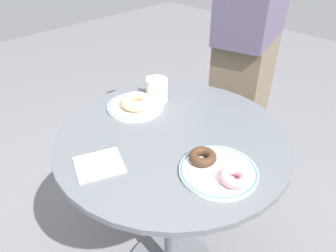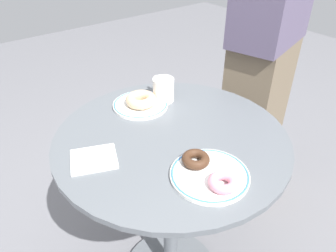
{
  "view_description": "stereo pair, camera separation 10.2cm",
  "coord_description": "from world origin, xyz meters",
  "px_view_note": "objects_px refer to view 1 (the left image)",
  "views": [
    {
      "loc": [
        0.57,
        -0.58,
        1.33
      ],
      "look_at": [
        -0.03,
        0.01,
        0.76
      ],
      "focal_mm": 34.46,
      "sensor_mm": 36.0,
      "label": 1
    },
    {
      "loc": [
        0.64,
        -0.51,
        1.33
      ],
      "look_at": [
        -0.03,
        0.01,
        0.76
      ],
      "focal_mm": 34.46,
      "sensor_mm": 36.0,
      "label": 2
    }
  ],
  "objects_px": {
    "donut_pink_frosted": "(234,177)",
    "donut_chocolate": "(203,157)",
    "plate_right": "(218,171)",
    "coffee_mug": "(156,90)",
    "donut_glazed": "(136,101)",
    "cafe_table": "(172,189)",
    "person_figure": "(247,51)",
    "paper_napkin": "(99,165)",
    "plate_left": "(135,106)"
  },
  "relations": [
    {
      "from": "donut_glazed",
      "to": "plate_right",
      "type": "bearing_deg",
      "value": -8.16
    },
    {
      "from": "donut_glazed",
      "to": "donut_pink_frosted",
      "type": "distance_m",
      "value": 0.47
    },
    {
      "from": "paper_napkin",
      "to": "coffee_mug",
      "type": "distance_m",
      "value": 0.4
    },
    {
      "from": "donut_pink_frosted",
      "to": "coffee_mug",
      "type": "bearing_deg",
      "value": 160.93
    },
    {
      "from": "plate_right",
      "to": "donut_glazed",
      "type": "height_order",
      "value": "donut_glazed"
    },
    {
      "from": "donut_chocolate",
      "to": "paper_napkin",
      "type": "height_order",
      "value": "donut_chocolate"
    },
    {
      "from": "donut_pink_frosted",
      "to": "donut_chocolate",
      "type": "xyz_separation_m",
      "value": [
        -0.11,
        0.01,
        0.0
      ]
    },
    {
      "from": "plate_right",
      "to": "cafe_table",
      "type": "bearing_deg",
      "value": 170.16
    },
    {
      "from": "donut_glazed",
      "to": "donut_pink_frosted",
      "type": "xyz_separation_m",
      "value": [
        0.46,
        -0.07,
        -0.01
      ]
    },
    {
      "from": "plate_right",
      "to": "donut_glazed",
      "type": "relative_size",
      "value": 1.93
    },
    {
      "from": "donut_glazed",
      "to": "paper_napkin",
      "type": "bearing_deg",
      "value": -59.12
    },
    {
      "from": "person_figure",
      "to": "plate_left",
      "type": "bearing_deg",
      "value": -91.93
    },
    {
      "from": "donut_chocolate",
      "to": "person_figure",
      "type": "relative_size",
      "value": 0.05
    },
    {
      "from": "donut_chocolate",
      "to": "person_figure",
      "type": "bearing_deg",
      "value": 115.41
    },
    {
      "from": "donut_glazed",
      "to": "paper_napkin",
      "type": "distance_m",
      "value": 0.31
    },
    {
      "from": "plate_left",
      "to": "plate_right",
      "type": "distance_m",
      "value": 0.42
    },
    {
      "from": "donut_pink_frosted",
      "to": "donut_chocolate",
      "type": "height_order",
      "value": "same"
    },
    {
      "from": "plate_right",
      "to": "coffee_mug",
      "type": "distance_m",
      "value": 0.43
    },
    {
      "from": "plate_left",
      "to": "person_figure",
      "type": "height_order",
      "value": "person_figure"
    },
    {
      "from": "plate_left",
      "to": "paper_napkin",
      "type": "xyz_separation_m",
      "value": [
        0.17,
        -0.27,
        -0.0
      ]
    },
    {
      "from": "cafe_table",
      "to": "donut_glazed",
      "type": "bearing_deg",
      "value": 173.6
    },
    {
      "from": "cafe_table",
      "to": "paper_napkin",
      "type": "height_order",
      "value": "paper_napkin"
    },
    {
      "from": "donut_pink_frosted",
      "to": "person_figure",
      "type": "distance_m",
      "value": 0.85
    },
    {
      "from": "person_figure",
      "to": "donut_glazed",
      "type": "bearing_deg",
      "value": -91.33
    },
    {
      "from": "cafe_table",
      "to": "donut_glazed",
      "type": "relative_size",
      "value": 6.82
    },
    {
      "from": "donut_chocolate",
      "to": "donut_pink_frosted",
      "type": "bearing_deg",
      "value": -2.71
    },
    {
      "from": "cafe_table",
      "to": "plate_left",
      "type": "xyz_separation_m",
      "value": [
        -0.21,
        0.02,
        0.24
      ]
    },
    {
      "from": "donut_glazed",
      "to": "donut_pink_frosted",
      "type": "height_order",
      "value": "donut_glazed"
    },
    {
      "from": "cafe_table",
      "to": "coffee_mug",
      "type": "relative_size",
      "value": 6.4
    },
    {
      "from": "plate_right",
      "to": "coffee_mug",
      "type": "relative_size",
      "value": 1.81
    },
    {
      "from": "paper_napkin",
      "to": "person_figure",
      "type": "height_order",
      "value": "person_figure"
    },
    {
      "from": "coffee_mug",
      "to": "donut_pink_frosted",
      "type": "bearing_deg",
      "value": -19.07
    },
    {
      "from": "plate_right",
      "to": "paper_napkin",
      "type": "bearing_deg",
      "value": -139.86
    },
    {
      "from": "coffee_mug",
      "to": "plate_right",
      "type": "bearing_deg",
      "value": -20.55
    },
    {
      "from": "cafe_table",
      "to": "plate_left",
      "type": "height_order",
      "value": "plate_left"
    },
    {
      "from": "cafe_table",
      "to": "donut_pink_frosted",
      "type": "xyz_separation_m",
      "value": [
        0.26,
        -0.04,
        0.26
      ]
    },
    {
      "from": "plate_right",
      "to": "donut_chocolate",
      "type": "relative_size",
      "value": 2.74
    },
    {
      "from": "donut_pink_frosted",
      "to": "plate_left",
      "type": "bearing_deg",
      "value": 171.89
    },
    {
      "from": "plate_right",
      "to": "coffee_mug",
      "type": "height_order",
      "value": "coffee_mug"
    },
    {
      "from": "coffee_mug",
      "to": "donut_glazed",
      "type": "bearing_deg",
      "value": -93.03
    },
    {
      "from": "donut_glazed",
      "to": "coffee_mug",
      "type": "distance_m",
      "value": 0.09
    },
    {
      "from": "plate_right",
      "to": "donut_chocolate",
      "type": "xyz_separation_m",
      "value": [
        -0.05,
        -0.0,
        0.02
      ]
    },
    {
      "from": "plate_right",
      "to": "person_figure",
      "type": "relative_size",
      "value": 0.13
    },
    {
      "from": "plate_right",
      "to": "donut_glazed",
      "type": "distance_m",
      "value": 0.41
    },
    {
      "from": "donut_glazed",
      "to": "donut_chocolate",
      "type": "height_order",
      "value": "donut_glazed"
    },
    {
      "from": "donut_pink_frosted",
      "to": "donut_chocolate",
      "type": "distance_m",
      "value": 0.11
    },
    {
      "from": "donut_glazed",
      "to": "paper_napkin",
      "type": "xyz_separation_m",
      "value": [
        0.16,
        -0.27,
        -0.03
      ]
    },
    {
      "from": "cafe_table",
      "to": "donut_chocolate",
      "type": "bearing_deg",
      "value": -13.8
    },
    {
      "from": "donut_glazed",
      "to": "person_figure",
      "type": "distance_m",
      "value": 0.66
    },
    {
      "from": "cafe_table",
      "to": "person_figure",
      "type": "height_order",
      "value": "person_figure"
    }
  ]
}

